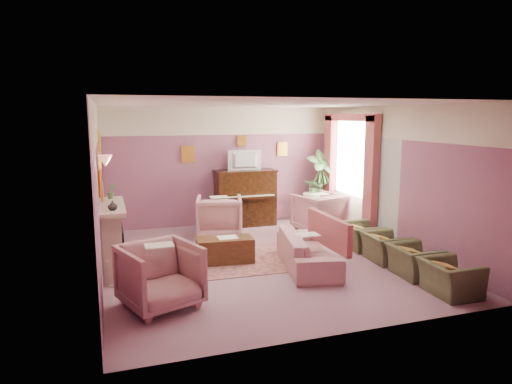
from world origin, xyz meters
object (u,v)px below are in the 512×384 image
object	(u,v)px
floral_armchair_right	(319,211)
floral_armchair_front	(160,273)
television	(246,159)
olive_chair_d	(361,232)
olive_chair_b	(415,256)
floral_armchair_left	(219,214)
sofa	(307,244)
side_table	(313,207)
coffee_table	(225,250)
olive_chair_c	(385,243)
piano	(245,198)
olive_chair_a	(450,272)

from	to	relation	value
floral_armchair_right	floral_armchair_front	world-z (taller)	same
television	olive_chair_d	distance (m)	3.27
floral_armchair_front	olive_chair_b	size ratio (longest dim) A/B	1.25
olive_chair_d	floral_armchair_left	bearing A→B (deg)	144.21
sofa	side_table	xyz separation A→B (m)	(1.58, 3.11, -0.05)
coffee_table	floral_armchair_front	xyz separation A→B (m)	(-1.32, -1.61, 0.27)
floral_armchair_left	floral_armchair_front	size ratio (longest dim) A/B	1.00
olive_chair_b	side_table	world-z (taller)	side_table
olive_chair_c	coffee_table	bearing A→B (deg)	162.82
coffee_table	floral_armchair_left	size ratio (longest dim) A/B	1.01
floral_armchair_left	floral_armchair_front	world-z (taller)	same
coffee_table	television	bearing A→B (deg)	65.26
sofa	olive_chair_b	bearing A→B (deg)	-34.46
coffee_table	olive_chair_c	size ratio (longest dim) A/B	1.27
television	sofa	distance (m)	3.42
piano	floral_armchair_right	bearing A→B (deg)	-41.31
sofa	olive_chair_b	xyz separation A→B (m)	(1.46, -1.00, -0.06)
floral_armchair_left	side_table	size ratio (longest dim) A/B	1.41
floral_armchair_left	floral_armchair_right	size ratio (longest dim) A/B	1.00
television	olive_chair_a	bearing A→B (deg)	-72.40
olive_chair_b	olive_chair_a	bearing A→B (deg)	-90.00
television	coffee_table	bearing A→B (deg)	-114.74
coffee_table	side_table	size ratio (longest dim) A/B	1.43
television	floral_armchair_left	size ratio (longest dim) A/B	0.81
olive_chair_a	floral_armchair_left	bearing A→B (deg)	120.04
olive_chair_a	side_table	xyz separation A→B (m)	(0.13, 4.93, 0.01)
sofa	olive_chair_a	xyz separation A→B (m)	(1.46, -1.82, -0.06)
floral_armchair_right	floral_armchair_front	xyz separation A→B (m)	(-3.86, -2.99, 0.00)
olive_chair_b	side_table	size ratio (longest dim) A/B	1.12
olive_chair_c	olive_chair_d	distance (m)	0.82
floral_armchair_left	olive_chair_a	bearing A→B (deg)	-59.96
olive_chair_a	side_table	world-z (taller)	side_table
television	coffee_table	world-z (taller)	television
floral_armchair_front	olive_chair_a	world-z (taller)	floral_armchair_front
floral_armchair_right	floral_armchair_front	size ratio (longest dim) A/B	1.00
floral_armchair_left	floral_armchair_front	bearing A→B (deg)	-116.25
olive_chair_d	television	bearing A→B (deg)	121.86
olive_chair_b	olive_chair_c	size ratio (longest dim) A/B	1.00
sofa	olive_chair_d	size ratio (longest dim) A/B	2.53
floral_armchair_left	olive_chair_c	distance (m)	3.55
coffee_table	floral_armchair_right	xyz separation A→B (m)	(2.53, 1.38, 0.27)
side_table	olive_chair_d	bearing A→B (deg)	-92.93
floral_armchair_front	floral_armchair_left	bearing A→B (deg)	63.75
olive_chair_d	side_table	bearing A→B (deg)	87.07
coffee_table	floral_armchair_left	bearing A→B (deg)	79.48
television	coffee_table	distance (m)	3.11
television	sofa	world-z (taller)	television
television	olive_chair_d	world-z (taller)	television
piano	sofa	distance (m)	3.27
coffee_table	side_table	bearing A→B (deg)	40.13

